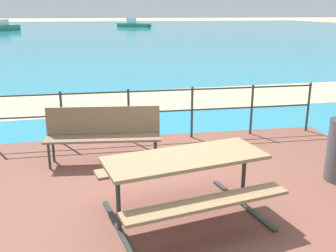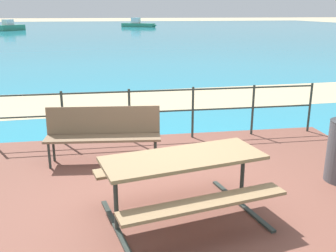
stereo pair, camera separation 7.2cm
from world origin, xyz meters
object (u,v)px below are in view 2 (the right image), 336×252
picnic_table (183,171)px  boat_near (10,27)px  boat_mid (138,24)px  park_bench (103,130)px

picnic_table → boat_near: size_ratio=0.57×
boat_near → boat_mid: size_ratio=0.71×
boat_near → boat_mid: 17.84m
boat_near → boat_mid: (16.13, 7.63, -0.04)m
picnic_table → boat_mid: boat_mid is taller
boat_near → park_bench: bearing=-127.5°
boat_near → picnic_table: bearing=-127.0°
picnic_table → park_bench: (-0.89, 1.91, -0.06)m
park_bench → boat_mid: boat_mid is taller
park_bench → boat_near: boat_near is taller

